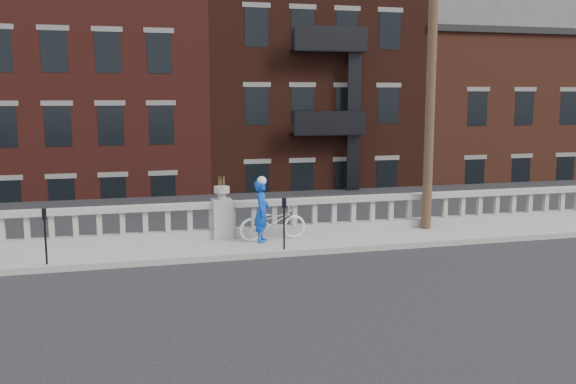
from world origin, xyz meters
name	(u,v)px	position (x,y,z in m)	size (l,w,h in m)	color
ground	(251,281)	(0.00, 0.00, 0.00)	(120.00, 120.00, 0.00)	black
sidewalk	(228,248)	(0.00, 3.00, 0.07)	(32.00, 2.20, 0.15)	gray
balustrade	(222,221)	(0.00, 3.95, 0.64)	(28.00, 0.34, 1.03)	gray
planter_pedestal	(222,214)	(0.00, 3.95, 0.83)	(0.55, 0.55, 1.76)	gray
lower_level	(177,122)	(0.56, 23.04, 2.63)	(80.00, 44.00, 20.80)	#605E59
utility_pole	(432,58)	(6.20, 3.60, 5.24)	(1.60, 0.28, 10.00)	#422D1E
parking_meter_c	(45,230)	(-4.54, 2.15, 1.00)	(0.10, 0.09, 1.36)	black
parking_meter_d	(284,218)	(1.35, 2.15, 1.00)	(0.10, 0.09, 1.36)	black
bicycle	(273,222)	(1.33, 3.33, 0.66)	(0.67, 1.93, 1.01)	silver
cyclist	(262,211)	(0.98, 3.17, 1.01)	(0.62, 0.41, 1.71)	#0C40BC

